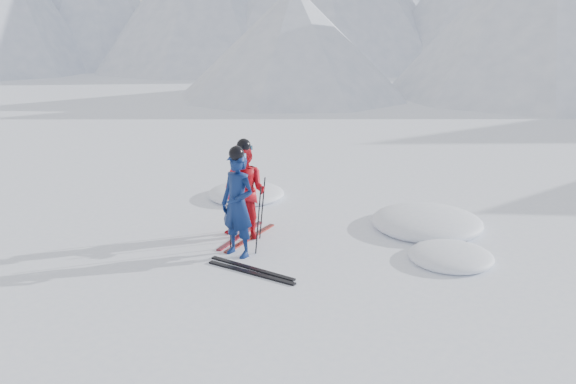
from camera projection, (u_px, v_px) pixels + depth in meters
The scene contains 12 objects.
ground at pixel (350, 282), 9.65m from camera, with size 160.00×160.00×0.00m, color white.
skier_blue at pixel (238, 205), 10.49m from camera, with size 0.67×0.44×1.85m, color navy.
skier_red at pixel (245, 192), 11.34m from camera, with size 0.88×0.68×1.80m, color red.
pole_blue_left at pixel (231, 216), 10.86m from camera, with size 0.02×0.02×1.23m, color black.
pole_blue_right at pixel (258, 221), 10.62m from camera, with size 0.02×0.02×1.23m, color black.
pole_red_left at pixel (241, 201), 11.78m from camera, with size 0.02×0.02×1.20m, color black.
pole_red_right at pixel (262, 208), 11.37m from camera, with size 0.02×0.02×1.20m, color black.
ski_worn_left at pixel (241, 235), 11.65m from camera, with size 0.09×1.70×0.03m, color black.
ski_worn_right at pixel (250, 238), 11.52m from camera, with size 0.09×1.70×0.03m, color black.
ski_loose_a at pixel (252, 268), 10.14m from camera, with size 0.09×1.70×0.03m, color black.
ski_loose_b at pixel (251, 273), 9.96m from camera, with size 0.09×1.70×0.03m, color black.
snow_lumps at pixel (371, 222), 12.45m from camera, with size 6.90×3.17×0.48m.
Camera 1 is at (4.44, -7.73, 4.08)m, focal length 38.00 mm.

